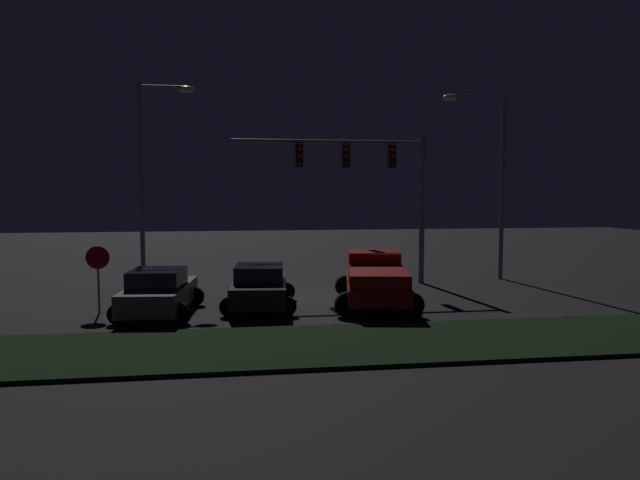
{
  "coord_description": "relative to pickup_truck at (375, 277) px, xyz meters",
  "views": [
    {
      "loc": [
        -2.61,
        -22.96,
        4.0
      ],
      "look_at": [
        1.14,
        1.47,
        2.04
      ],
      "focal_mm": 34.27,
      "sensor_mm": 36.0,
      "label": 1
    }
  ],
  "objects": [
    {
      "name": "grass_median",
      "position": [
        -2.57,
        -5.51,
        -0.95
      ],
      "size": [
        22.24,
        4.3,
        0.1
      ],
      "primitive_type": "cube",
      "color": "black",
      "rests_on": "ground_plane"
    },
    {
      "name": "street_lamp_left",
      "position": [
        -8.32,
        6.3,
        4.37
      ],
      "size": [
        2.41,
        0.44,
        8.62
      ],
      "color": "slate",
      "rests_on": "ground_plane"
    },
    {
      "name": "street_lamp_right",
      "position": [
        6.67,
        5.49,
        4.32
      ],
      "size": [
        3.01,
        0.44,
        8.42
      ],
      "color": "slate",
      "rests_on": "ground_plane"
    },
    {
      "name": "traffic_signal_gantry",
      "position": [
        0.82,
        4.78,
        3.9
      ],
      "size": [
        8.32,
        0.56,
        6.5
      ],
      "color": "slate",
      "rests_on": "ground_plane"
    },
    {
      "name": "stop_sign",
      "position": [
        -9.36,
        -0.1,
        0.56
      ],
      "size": [
        0.76,
        0.08,
        2.23
      ],
      "color": "slate",
      "rests_on": "ground_plane"
    },
    {
      "name": "car_sedan_far",
      "position": [
        -7.38,
        -0.59,
        -0.26
      ],
      "size": [
        2.79,
        4.57,
        1.51
      ],
      "rotation": [
        0.0,
        0.0,
        1.46
      ],
      "color": "#514C47",
      "rests_on": "ground_plane"
    },
    {
      "name": "pickup_truck",
      "position": [
        0.0,
        0.0,
        0.0
      ],
      "size": [
        3.53,
        5.67,
        1.8
      ],
      "rotation": [
        0.0,
        0.0,
        1.39
      ],
      "color": "maroon",
      "rests_on": "ground_plane"
    },
    {
      "name": "ground_plane",
      "position": [
        -2.57,
        2.14,
        -1.0
      ],
      "size": [
        80.0,
        80.0,
        0.0
      ],
      "primitive_type": "plane",
      "color": "black"
    },
    {
      "name": "car_sedan",
      "position": [
        -4.07,
        0.05,
        -0.26
      ],
      "size": [
        2.75,
        4.55,
        1.51
      ],
      "rotation": [
        0.0,
        0.0,
        1.48
      ],
      "color": "black",
      "rests_on": "ground_plane"
    }
  ]
}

